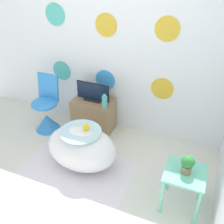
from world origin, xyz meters
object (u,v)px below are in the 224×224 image
Objects in this scene: chair at (46,113)px; vase at (105,102)px; potted_plant_left at (187,164)px; tv at (93,93)px; bathtub at (82,148)px.

vase is (0.87, 0.14, 0.31)m from chair.
potted_plant_left is at bearing -17.17° from chair.
tv is at bearing 147.83° from potted_plant_left.
tv reaches higher than vase.
vase is at bearing 8.93° from chair.
bathtub is at bearing -30.19° from chair.
chair is 4.12× the size of potted_plant_left.
potted_plant_left is (2.07, -0.64, 0.31)m from chair.
potted_plant_left is at bearing -32.87° from vase.
tv is (0.63, 0.26, 0.33)m from chair.
bathtub is at bearing 173.11° from potted_plant_left.
tv reaches higher than potted_plant_left.
vase is at bearing 87.80° from bathtub.
potted_plant_left is (1.22, -0.15, 0.32)m from bathtub.
potted_plant_left reaches higher than bathtub.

